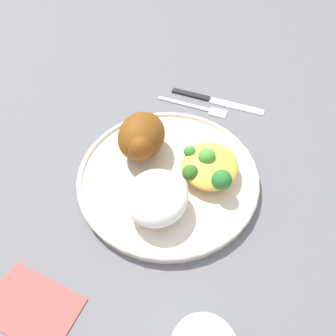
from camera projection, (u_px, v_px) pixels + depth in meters
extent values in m
plane|color=#5E5F61|center=(168.00, 179.00, 0.50)|extent=(2.00, 2.00, 0.00)
cylinder|color=beige|center=(168.00, 176.00, 0.49)|extent=(0.28, 0.28, 0.01)
torus|color=beige|center=(168.00, 174.00, 0.48)|extent=(0.29, 0.29, 0.01)
ellipsoid|color=brown|center=(141.00, 136.00, 0.49)|extent=(0.09, 0.07, 0.06)
sphere|color=brown|center=(140.00, 149.00, 0.45)|extent=(0.04, 0.04, 0.04)
ellipsoid|color=white|center=(154.00, 197.00, 0.42)|extent=(0.09, 0.09, 0.05)
ellipsoid|color=gold|center=(210.00, 166.00, 0.47)|extent=(0.09, 0.09, 0.03)
sphere|color=#29712D|center=(222.00, 180.00, 0.44)|extent=(0.03, 0.03, 0.03)
sphere|color=#378C30|center=(190.00, 152.00, 0.48)|extent=(0.02, 0.02, 0.02)
sphere|color=#459536|center=(207.00, 157.00, 0.46)|extent=(0.03, 0.03, 0.03)
sphere|color=#306820|center=(190.00, 173.00, 0.45)|extent=(0.03, 0.03, 0.03)
cube|color=silver|center=(184.00, 103.00, 0.61)|extent=(0.02, 0.11, 0.01)
cube|color=silver|center=(218.00, 112.00, 0.59)|extent=(0.03, 0.04, 0.00)
cube|color=black|center=(191.00, 94.00, 0.62)|extent=(0.02, 0.08, 0.01)
cube|color=#B2B2B7|center=(236.00, 106.00, 0.61)|extent=(0.03, 0.11, 0.00)
cube|color=#DB4C47|center=(32.00, 307.00, 0.37)|extent=(0.09, 0.12, 0.00)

